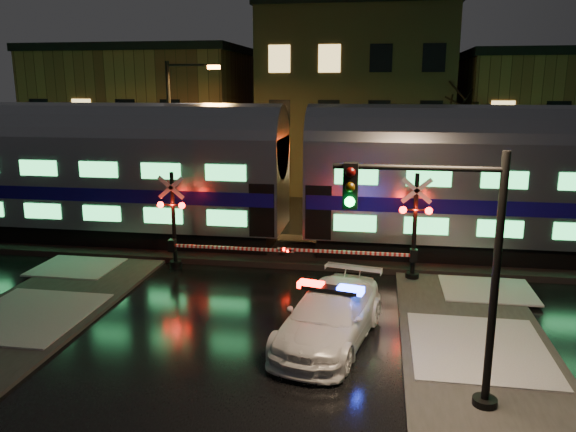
{
  "coord_description": "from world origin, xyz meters",
  "views": [
    {
      "loc": [
        3.74,
        -17.24,
        6.89
      ],
      "look_at": [
        0.5,
        2.5,
        2.2
      ],
      "focal_mm": 35.0,
      "sensor_mm": 36.0,
      "label": 1
    }
  ],
  "objects_px": {
    "crossing_signal_right": "(404,238)",
    "streetlight": "(176,133)",
    "police_car": "(330,316)",
    "traffic_light": "(451,278)",
    "crossing_signal_left": "(182,231)"
  },
  "relations": [
    {
      "from": "traffic_light",
      "to": "streetlight",
      "type": "distance_m",
      "value": 18.78
    },
    {
      "from": "crossing_signal_left",
      "to": "police_car",
      "type": "bearing_deg",
      "value": -41.09
    },
    {
      "from": "crossing_signal_right",
      "to": "traffic_light",
      "type": "xyz_separation_m",
      "value": [
        0.61,
        -8.12,
        1.38
      ]
    },
    {
      "from": "police_car",
      "to": "crossing_signal_right",
      "type": "xyz_separation_m",
      "value": [
        2.13,
        5.3,
        0.86
      ]
    },
    {
      "from": "police_car",
      "to": "traffic_light",
      "type": "xyz_separation_m",
      "value": [
        2.74,
        -2.83,
        2.24
      ]
    },
    {
      "from": "police_car",
      "to": "crossing_signal_left",
      "type": "xyz_separation_m",
      "value": [
        -6.07,
        5.29,
        0.78
      ]
    },
    {
      "from": "crossing_signal_right",
      "to": "traffic_light",
      "type": "height_order",
      "value": "traffic_light"
    },
    {
      "from": "police_car",
      "to": "crossing_signal_right",
      "type": "relative_size",
      "value": 0.99
    },
    {
      "from": "police_car",
      "to": "crossing_signal_right",
      "type": "height_order",
      "value": "crossing_signal_right"
    },
    {
      "from": "traffic_light",
      "to": "police_car",
      "type": "bearing_deg",
      "value": 122.35
    },
    {
      "from": "police_car",
      "to": "streetlight",
      "type": "relative_size",
      "value": 0.69
    },
    {
      "from": "crossing_signal_right",
      "to": "streetlight",
      "type": "bearing_deg",
      "value": 148.21
    },
    {
      "from": "crossing_signal_right",
      "to": "streetlight",
      "type": "xyz_separation_m",
      "value": [
        -10.81,
        6.7,
        2.99
      ]
    },
    {
      "from": "police_car",
      "to": "crossing_signal_left",
      "type": "relative_size",
      "value": 1.04
    },
    {
      "from": "crossing_signal_right",
      "to": "police_car",
      "type": "bearing_deg",
      "value": -111.87
    }
  ]
}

